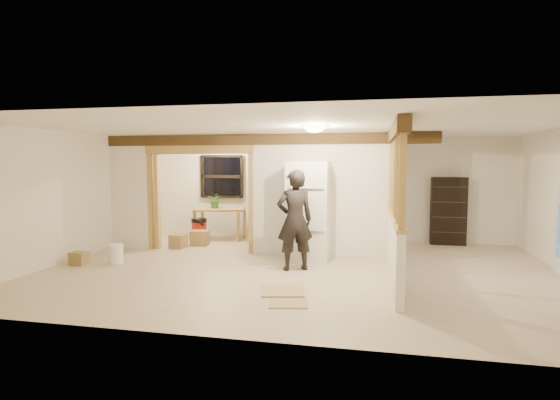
% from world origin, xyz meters
% --- Properties ---
extents(floor, '(9.00, 6.50, 0.01)m').
position_xyz_m(floor, '(0.00, 0.00, -0.01)').
color(floor, '#C4B392').
rests_on(floor, ground).
extents(ceiling, '(9.00, 6.50, 0.01)m').
position_xyz_m(ceiling, '(0.00, 0.00, 2.50)').
color(ceiling, white).
extents(wall_back, '(9.00, 0.01, 2.50)m').
position_xyz_m(wall_back, '(0.00, 3.25, 1.25)').
color(wall_back, silver).
rests_on(wall_back, floor).
extents(wall_front, '(9.00, 0.01, 2.50)m').
position_xyz_m(wall_front, '(0.00, -3.25, 1.25)').
color(wall_front, silver).
rests_on(wall_front, floor).
extents(wall_left, '(0.01, 6.50, 2.50)m').
position_xyz_m(wall_left, '(-4.50, 0.00, 1.25)').
color(wall_left, silver).
rests_on(wall_left, floor).
extents(partition_left_stub, '(0.90, 0.12, 2.50)m').
position_xyz_m(partition_left_stub, '(-4.05, 1.20, 1.25)').
color(partition_left_stub, white).
rests_on(partition_left_stub, floor).
extents(partition_center, '(2.80, 0.12, 2.50)m').
position_xyz_m(partition_center, '(0.20, 1.20, 1.25)').
color(partition_center, white).
rests_on(partition_center, floor).
extents(doorway_frame, '(2.46, 0.14, 2.20)m').
position_xyz_m(doorway_frame, '(-2.40, 1.20, 1.10)').
color(doorway_frame, tan).
rests_on(doorway_frame, floor).
extents(header_beam_back, '(7.00, 0.18, 0.22)m').
position_xyz_m(header_beam_back, '(-1.00, 1.20, 2.38)').
color(header_beam_back, '#4E371A').
rests_on(header_beam_back, ceiling).
extents(header_beam_right, '(0.18, 3.30, 0.22)m').
position_xyz_m(header_beam_right, '(1.60, -0.40, 2.38)').
color(header_beam_right, '#4E371A').
rests_on(header_beam_right, ceiling).
extents(pony_wall, '(0.12, 3.20, 1.00)m').
position_xyz_m(pony_wall, '(1.60, -0.40, 0.50)').
color(pony_wall, white).
rests_on(pony_wall, floor).
extents(stud_partition, '(0.14, 3.20, 1.32)m').
position_xyz_m(stud_partition, '(1.60, -0.40, 1.66)').
color(stud_partition, tan).
rests_on(stud_partition, pony_wall).
extents(window_back, '(1.12, 0.10, 1.10)m').
position_xyz_m(window_back, '(-2.60, 3.17, 1.55)').
color(window_back, black).
rests_on(window_back, wall_back).
extents(ceiling_dome_main, '(0.36, 0.36, 0.16)m').
position_xyz_m(ceiling_dome_main, '(0.30, -0.50, 2.48)').
color(ceiling_dome_main, '#FFEABF').
rests_on(ceiling_dome_main, ceiling).
extents(ceiling_dome_util, '(0.32, 0.32, 0.14)m').
position_xyz_m(ceiling_dome_util, '(-2.50, 2.30, 2.48)').
color(ceiling_dome_util, '#FFEABF').
rests_on(ceiling_dome_util, ceiling).
extents(hanging_bulb, '(0.07, 0.07, 0.07)m').
position_xyz_m(hanging_bulb, '(-2.00, 1.60, 2.18)').
color(hanging_bulb, '#FFD88C').
rests_on(hanging_bulb, ceiling).
extents(refrigerator, '(0.79, 0.77, 1.93)m').
position_xyz_m(refrigerator, '(0.03, 0.75, 0.96)').
color(refrigerator, white).
rests_on(refrigerator, floor).
extents(woman, '(0.77, 0.65, 1.78)m').
position_xyz_m(woman, '(-0.10, -0.07, 0.89)').
color(woman, black).
rests_on(woman, floor).
extents(work_table, '(1.33, 0.86, 0.77)m').
position_xyz_m(work_table, '(-2.46, 2.61, 0.39)').
color(work_table, tan).
rests_on(work_table, floor).
extents(potted_plant, '(0.40, 0.37, 0.39)m').
position_xyz_m(potted_plant, '(-2.59, 2.65, 0.97)').
color(potted_plant, '#366F2B').
rests_on(potted_plant, work_table).
extents(shop_vac, '(0.51, 0.51, 0.54)m').
position_xyz_m(shop_vac, '(-2.94, 2.44, 0.27)').
color(shop_vac, '#9C1C0E').
rests_on(shop_vac, floor).
extents(bookshelf, '(0.79, 0.26, 1.57)m').
position_xyz_m(bookshelf, '(2.98, 3.05, 0.79)').
color(bookshelf, black).
rests_on(bookshelf, floor).
extents(bucket, '(0.34, 0.34, 0.36)m').
position_xyz_m(bucket, '(-3.52, -0.26, 0.18)').
color(bucket, white).
rests_on(bucket, floor).
extents(box_util_a, '(0.44, 0.39, 0.34)m').
position_xyz_m(box_util_a, '(-2.67, 1.80, 0.17)').
color(box_util_a, olive).
rests_on(box_util_a, floor).
extents(box_util_b, '(0.35, 0.35, 0.30)m').
position_xyz_m(box_util_b, '(-3.02, 1.40, 0.15)').
color(box_util_b, olive).
rests_on(box_util_b, floor).
extents(box_front, '(0.30, 0.25, 0.24)m').
position_xyz_m(box_front, '(-4.11, -0.53, 0.12)').
color(box_front, olive).
rests_on(box_front, floor).
extents(floor_panel_near, '(0.74, 0.74, 0.02)m').
position_xyz_m(floor_panel_near, '(-0.04, -1.42, 0.01)').
color(floor_panel_near, tan).
rests_on(floor_panel_near, floor).
extents(floor_panel_far, '(0.58, 0.50, 0.02)m').
position_xyz_m(floor_panel_far, '(0.15, -1.97, 0.01)').
color(floor_panel_far, tan).
rests_on(floor_panel_far, floor).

